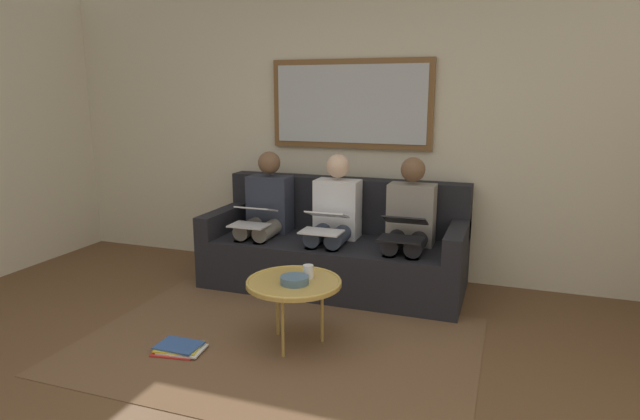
{
  "coord_description": "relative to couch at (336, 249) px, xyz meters",
  "views": [
    {
      "loc": [
        -1.39,
        2.18,
        1.65
      ],
      "look_at": [
        0.0,
        -1.7,
        0.75
      ],
      "focal_mm": 30.23,
      "sensor_mm": 36.0,
      "label": 1
    }
  ],
  "objects": [
    {
      "name": "laptop_silver",
      "position": [
        0.64,
        0.31,
        0.32
      ],
      "size": [
        0.32,
        0.36,
        0.15
      ],
      "color": "silver"
    },
    {
      "name": "cup",
      "position": [
        -0.17,
        1.13,
        0.18
      ],
      "size": [
        0.07,
        0.07,
        0.09
      ],
      "primitive_type": "cylinder",
      "color": "silver",
      "rests_on": "coffee_table"
    },
    {
      "name": "coffee_table",
      "position": [
        -0.1,
        1.22,
        0.12
      ],
      "size": [
        0.63,
        0.63,
        0.46
      ],
      "color": "tan",
      "rests_on": "ground_plane"
    },
    {
      "name": "couch",
      "position": [
        0.0,
        0.0,
        0.0
      ],
      "size": [
        2.2,
        0.9,
        0.9
      ],
      "color": "black",
      "rests_on": "ground_plane"
    },
    {
      "name": "laptop_black",
      "position": [
        -0.64,
        0.3,
        0.32
      ],
      "size": [
        0.33,
        0.38,
        0.17
      ],
      "color": "black"
    },
    {
      "name": "wall_rear",
      "position": [
        0.0,
        -0.48,
        0.99
      ],
      "size": [
        6.0,
        0.12,
        2.6
      ],
      "primitive_type": "cube",
      "color": "beige",
      "rests_on": "ground_plane"
    },
    {
      "name": "area_rug",
      "position": [
        0.0,
        1.27,
        -0.31
      ],
      "size": [
        2.6,
        1.8,
        0.01
      ],
      "primitive_type": "cube",
      "color": "brown",
      "rests_on": "ground_plane"
    },
    {
      "name": "magazine_stack",
      "position": [
        0.56,
        1.57,
        -0.29
      ],
      "size": [
        0.34,
        0.27,
        0.04
      ],
      "color": "red",
      "rests_on": "ground_plane"
    },
    {
      "name": "person_right",
      "position": [
        0.64,
        0.07,
        0.3
      ],
      "size": [
        0.38,
        0.58,
        1.14
      ],
      "color": "#2D3342",
      "rests_on": "couch"
    },
    {
      "name": "bowl",
      "position": [
        -0.13,
        1.26,
        0.16
      ],
      "size": [
        0.18,
        0.18,
        0.05
      ],
      "primitive_type": "cylinder",
      "color": "slate",
      "rests_on": "coffee_table"
    },
    {
      "name": "person_left",
      "position": [
        -0.64,
        0.07,
        0.3
      ],
      "size": [
        0.38,
        0.58,
        1.14
      ],
      "color": "gray",
      "rests_on": "couch"
    },
    {
      "name": "laptop_white",
      "position": [
        0.0,
        0.31,
        0.32
      ],
      "size": [
        0.33,
        0.36,
        0.16
      ],
      "color": "white"
    },
    {
      "name": "person_middle",
      "position": [
        0.0,
        0.07,
        0.3
      ],
      "size": [
        0.38,
        0.58,
        1.14
      ],
      "color": "silver",
      "rests_on": "couch"
    },
    {
      "name": "framed_mirror",
      "position": [
        0.0,
        -0.39,
        1.24
      ],
      "size": [
        1.47,
        0.05,
        0.78
      ],
      "color": "brown"
    }
  ]
}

